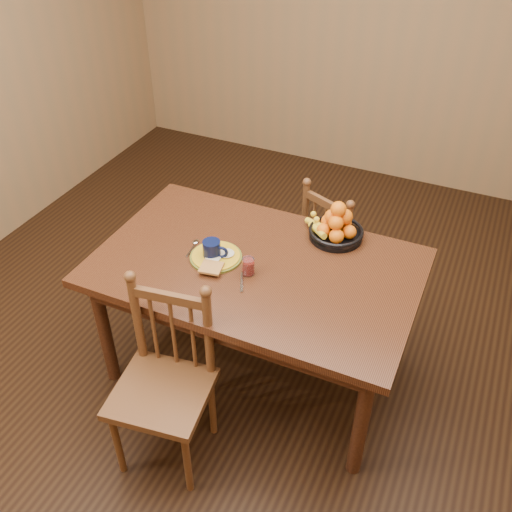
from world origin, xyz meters
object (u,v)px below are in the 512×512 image
at_px(dining_table, 256,277).
at_px(breakfast_plate, 216,257).
at_px(chair_far, 337,248).
at_px(coffee_mug, 213,250).
at_px(chair_near, 165,384).
at_px(fruit_bowl, 336,227).

xyz_separation_m(dining_table, breakfast_plate, (-0.20, -0.04, 0.10)).
bearing_deg(chair_far, coffee_mug, 83.89).
height_order(chair_near, coffee_mug, chair_near).
bearing_deg(fruit_bowl, breakfast_plate, -138.83).
distance_m(chair_far, breakfast_plate, 0.94).
height_order(chair_far, chair_near, chair_near).
distance_m(chair_far, fruit_bowl, 0.53).
bearing_deg(breakfast_plate, chair_far, 61.79).
xyz_separation_m(chair_near, fruit_bowl, (0.45, 1.02, 0.36)).
xyz_separation_m(chair_far, breakfast_plate, (-0.42, -0.77, 0.34)).
xyz_separation_m(chair_far, chair_near, (-0.38, -1.37, 0.04)).
bearing_deg(coffee_mug, dining_table, 11.76).
distance_m(chair_far, coffee_mug, 0.96).
relative_size(dining_table, chair_far, 1.85).
height_order(coffee_mug, fruit_bowl, fruit_bowl).
bearing_deg(chair_far, chair_near, 97.33).
relative_size(chair_far, breakfast_plate, 2.93).
relative_size(breakfast_plate, fruit_bowl, 0.91).
bearing_deg(chair_near, breakfast_plate, 85.07).
relative_size(chair_far, chair_near, 0.92).
xyz_separation_m(breakfast_plate, coffee_mug, (-0.02, -0.00, 0.04)).
bearing_deg(chair_far, fruit_bowl, 124.50).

